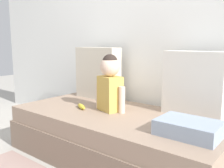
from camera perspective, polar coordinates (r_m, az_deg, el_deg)
ground_plane at (r=2.32m, az=1.06°, el=-16.47°), size 12.00×12.00×0.00m
back_wall at (r=2.57m, az=9.31°, el=14.08°), size 5.12×0.10×2.45m
couch at (r=2.24m, az=1.07°, el=-11.80°), size 1.92×0.90×0.41m
throw_pillow_left at (r=2.71m, az=-3.24°, el=2.51°), size 0.52×0.16×0.55m
throw_pillow_right at (r=2.16m, az=18.16°, el=0.03°), size 0.50×0.16×0.53m
toddler at (r=2.20m, az=-0.45°, el=0.43°), size 0.32×0.21×0.50m
banana at (r=2.33m, az=-6.99°, el=-5.09°), size 0.17×0.12×0.04m
folded_blanket at (r=1.74m, az=17.07°, el=-9.54°), size 0.40×0.28×0.10m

